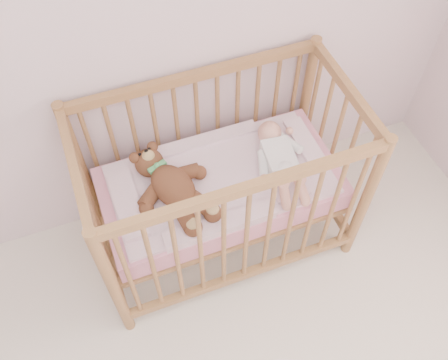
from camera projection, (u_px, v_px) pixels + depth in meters
name	position (u px, v px, depth m)	size (l,w,h in m)	color
wall_back	(74.00, 24.00, 2.01)	(4.00, 0.02, 2.70)	silver
crib	(221.00, 186.00, 2.58)	(1.36, 0.76, 1.00)	#9B7041
mattress	(221.00, 188.00, 2.59)	(1.22, 0.62, 0.13)	pink
blanket	(221.00, 179.00, 2.53)	(1.10, 0.58, 0.06)	#E9A1BB
baby	(279.00, 156.00, 2.53)	(0.27, 0.56, 0.13)	white
teddy_bear	(173.00, 187.00, 2.40)	(0.41, 0.58, 0.16)	brown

